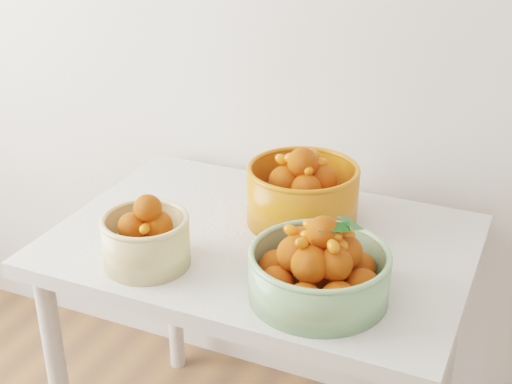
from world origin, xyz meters
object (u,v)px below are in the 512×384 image
at_px(bowl_green, 319,270).
at_px(bowl_orange, 303,193).
at_px(table, 262,271).
at_px(bowl_cream, 146,239).

distance_m(bowl_green, bowl_orange, 0.34).
bearing_deg(table, bowl_orange, 64.17).
height_order(table, bowl_cream, bowl_cream).
height_order(table, bowl_orange, bowl_orange).
distance_m(table, bowl_cream, 0.33).
relative_size(bowl_cream, bowl_orange, 0.63).
relative_size(table, bowl_cream, 4.70).
relative_size(table, bowl_orange, 2.98).
xyz_separation_m(bowl_cream, bowl_green, (0.40, 0.03, 0.00)).
xyz_separation_m(bowl_cream, bowl_orange, (0.25, 0.33, 0.02)).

